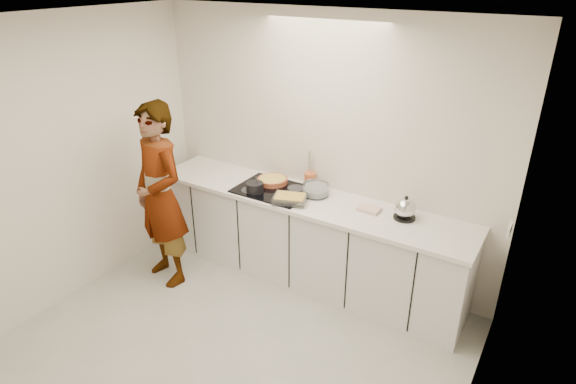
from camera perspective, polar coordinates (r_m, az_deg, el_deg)
The scene contains 16 objects.
floor at distance 4.24m, azimuth -7.28°, elevation -18.45°, with size 3.60×3.20×0.00m, color #ACACA1.
ceiling at distance 3.10m, azimuth -10.02°, elevation 19.05°, with size 3.60×3.20×0.00m, color white.
wall_back at distance 4.70m, azimuth 4.06°, elevation 5.06°, with size 3.60×0.00×2.60m, color silver.
wall_left at distance 4.76m, azimuth -25.43°, elevation 2.86°, with size 0.00×3.20×2.60m, color silver.
wall_right at distance 2.85m, azimuth 21.68°, elevation -11.40°, with size 0.02×3.20×2.60m.
base_cabinets at distance 4.82m, azimuth 1.95°, elevation -5.77°, with size 3.20×0.58×0.87m, color silver.
countertop at distance 4.60m, azimuth 2.04°, elevation -0.91°, with size 3.24×0.64×0.04m, color white.
hob at distance 4.74m, azimuth -1.75°, elevation 0.28°, with size 0.72×0.54×0.01m, color black.
tart_dish at distance 4.86m, azimuth -1.84°, elevation 1.41°, with size 0.37×0.37×0.05m.
saucepan at distance 4.67m, azimuth -3.95°, elevation 0.56°, with size 0.18×0.18×0.16m.
baking_dish at distance 4.47m, azimuth 0.24°, elevation -0.75°, with size 0.36×0.32×0.06m.
mixing_bowl at distance 4.62m, azimuth 3.32°, elevation 0.24°, with size 0.28×0.28×0.12m.
tea_towel at distance 4.40m, azimuth 9.59°, elevation -2.01°, with size 0.20×0.14×0.03m, color white.
kettle at distance 4.30m, azimuth 13.72°, elevation -1.97°, with size 0.26×0.26×0.22m.
utensil_crock at distance 4.81m, azimuth 2.63°, elevation 1.51°, with size 0.11×0.11×0.14m, color #D56331.
cook at distance 4.76m, azimuth -14.92°, elevation -0.48°, with size 0.67×0.44×1.84m, color silver.
Camera 1 is at (2.03, -2.32, 2.91)m, focal length 30.00 mm.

